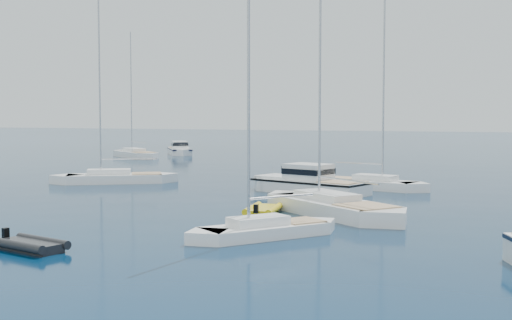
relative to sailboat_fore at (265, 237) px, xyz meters
The scene contains 11 objects.
ground 11.01m from the sailboat_fore, 111.55° to the right, with size 400.00×400.00×0.00m, color navy.
motor_cruiser_centre 17.33m from the sailboat_fore, 101.96° to the left, with size 2.99×9.78×2.57m, color white, non-canonical shape.
motor_cruiser_horizon 62.92m from the sailboat_fore, 122.00° to the left, with size 2.66×8.70×2.28m, color white, non-canonical shape.
sailboat_fore is the anchor object (origin of this frame).
sailboat_mid_r 7.69m from the sailboat_fore, 83.17° to the left, with size 3.08×11.85×17.42m, color silver, non-canonical shape.
sailboat_mid_l 26.43m from the sailboat_fore, 138.17° to the left, with size 2.72×10.45×15.37m, color white, non-canonical shape.
sailboat_centre 21.18m from the sailboat_fore, 90.12° to the left, with size 2.49×9.57×14.06m, color silver, non-canonical shape.
sailboat_far_l 57.89m from the sailboat_fore, 127.83° to the left, with size 2.89×11.13×16.36m, color white, non-canonical shape.
tender_yellow 6.96m from the sailboat_fore, 112.08° to the left, with size 1.91×3.45×0.95m, color yellow, non-canonical shape.
tender_grey_near 9.84m from the sailboat_fore, 140.01° to the right, with size 1.85×3.31×0.95m, color black, non-canonical shape.
tender_grey_far 35.62m from the sailboat_fore, 105.31° to the left, with size 2.05×3.75×0.95m, color black, non-canonical shape.
Camera 1 is at (15.01, -17.57, 5.43)m, focal length 47.91 mm.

